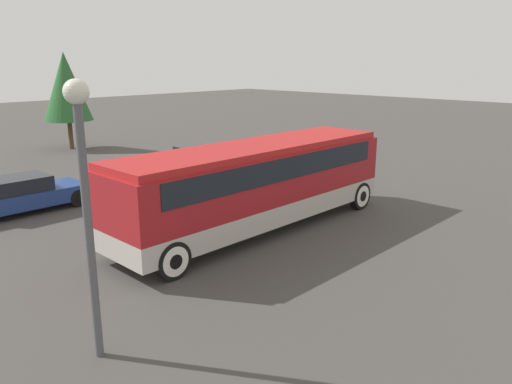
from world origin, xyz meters
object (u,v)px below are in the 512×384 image
Objects in this scene: parked_car_near at (206,159)px; lamp_post at (84,181)px; parked_car_mid at (18,195)px; tour_bus at (258,178)px.

lamp_post is (-11.76, -10.62, 2.73)m from parked_car_near.
lamp_post is at bearing -104.01° from parked_car_mid.
tour_bus is 8.29m from lamp_post.
parked_car_near is 0.90× the size of lamp_post.
lamp_post is (-7.54, -2.98, 1.73)m from tour_bus.
lamp_post reaches higher than tour_bus.
parked_car_near is at bearing -0.15° from parked_car_mid.
parked_car_near is 9.11m from parked_car_mid.
parked_car_near reaches higher than parked_car_mid.
parked_car_mid is at bearing 122.50° from tour_bus.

